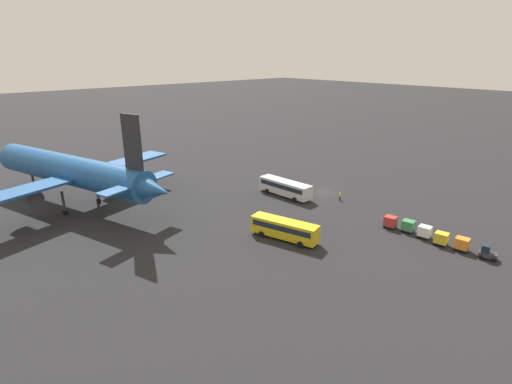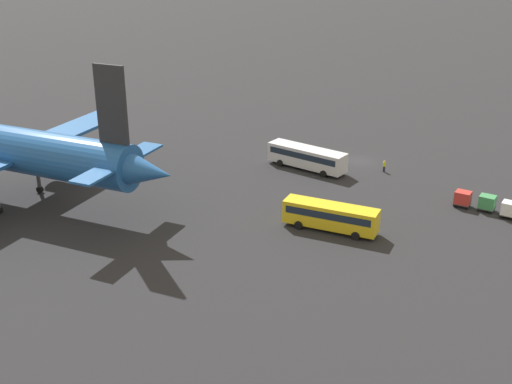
{
  "view_description": "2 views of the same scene",
  "coord_description": "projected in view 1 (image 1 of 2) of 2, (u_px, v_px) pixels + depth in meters",
  "views": [
    {
      "loc": [
        -50.08,
        65.67,
        28.46
      ],
      "look_at": [
        1.25,
        18.81,
        4.17
      ],
      "focal_mm": 28.0,
      "sensor_mm": 36.0,
      "label": 1
    },
    {
      "loc": [
        -47.22,
        81.21,
        33.49
      ],
      "look_at": [
        -0.22,
        24.89,
        2.87
      ],
      "focal_mm": 45.0,
      "sensor_mm": 36.0,
      "label": 2
    }
  ],
  "objects": [
    {
      "name": "cargo_cart_green",
      "position": [
        408.0,
        225.0,
        66.63
      ],
      "size": [
        2.2,
        1.93,
        2.06
      ],
      "rotation": [
        0.0,
        0.0,
        0.14
      ],
      "color": "#38383D",
      "rests_on": "ground"
    },
    {
      "name": "cargo_cart_white",
      "position": [
        425.0,
        231.0,
        64.46
      ],
      "size": [
        2.2,
        1.93,
        2.06
      ],
      "rotation": [
        0.0,
        0.0,
        0.14
      ],
      "color": "#38383D",
      "rests_on": "ground"
    },
    {
      "name": "baggage_tug",
      "position": [
        487.0,
        253.0,
        58.07
      ],
      "size": [
        2.68,
        2.23,
        2.1
      ],
      "rotation": [
        0.0,
        0.0,
        0.3
      ],
      "color": "#333338",
      "rests_on": "ground"
    },
    {
      "name": "airplane",
      "position": [
        72.0,
        171.0,
        75.43
      ],
      "size": [
        49.0,
        41.82,
        19.36
      ],
      "rotation": [
        0.0,
        0.0,
        0.28
      ],
      "color": "#1E5193",
      "rests_on": "ground"
    },
    {
      "name": "cargo_cart_red",
      "position": [
        390.0,
        221.0,
        68.26
      ],
      "size": [
        2.2,
        1.93,
        2.06
      ],
      "rotation": [
        0.0,
        0.0,
        0.14
      ],
      "color": "#38383D",
      "rests_on": "ground"
    },
    {
      "name": "shuttle_bus_near",
      "position": [
        285.0,
        187.0,
        83.38
      ],
      "size": [
        12.37,
        3.74,
        3.25
      ],
      "rotation": [
        0.0,
        0.0,
        0.05
      ],
      "color": "silver",
      "rests_on": "ground"
    },
    {
      "name": "worker_person",
      "position": [
        340.0,
        196.0,
        81.12
      ],
      "size": [
        0.38,
        0.38,
        1.74
      ],
      "color": "#1E1E2D",
      "rests_on": "ground"
    },
    {
      "name": "cargo_cart_orange",
      "position": [
        462.0,
        243.0,
        60.34
      ],
      "size": [
        2.2,
        1.93,
        2.06
      ],
      "rotation": [
        0.0,
        0.0,
        0.14
      ],
      "color": "#38383D",
      "rests_on": "ground"
    },
    {
      "name": "ground_plane",
      "position": [
        324.0,
        192.0,
        86.1
      ],
      "size": [
        600.0,
        600.0,
        0.0
      ],
      "primitive_type": "plane",
      "color": "#232326"
    },
    {
      "name": "shuttle_bus_far",
      "position": [
        285.0,
        228.0,
        63.88
      ],
      "size": [
        11.56,
        5.5,
        3.21
      ],
      "rotation": [
        0.0,
        0.0,
        0.27
      ],
      "color": "gold",
      "rests_on": "ground"
    },
    {
      "name": "cargo_cart_yellow",
      "position": [
        441.0,
        238.0,
        62.09
      ],
      "size": [
        2.2,
        1.93,
        2.06
      ],
      "rotation": [
        0.0,
        0.0,
        0.14
      ],
      "color": "#38383D",
      "rests_on": "ground"
    }
  ]
}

